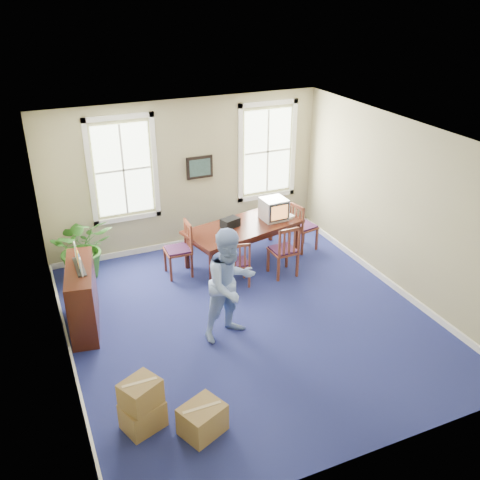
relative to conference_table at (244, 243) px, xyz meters
name	(u,v)px	position (x,y,z in m)	size (l,w,h in m)	color
floor	(248,319)	(-0.79, -2.00, -0.41)	(6.50, 6.50, 0.00)	navy
ceiling	(250,139)	(-0.79, -2.00, 2.79)	(6.50, 6.50, 0.00)	white
wall_back	(186,175)	(-0.79, 1.25, 1.19)	(6.50, 6.50, 0.00)	tan
wall_front	(370,354)	(-0.79, -5.25, 1.19)	(6.50, 6.50, 0.00)	tan
wall_left	(55,273)	(-3.79, -2.00, 1.19)	(6.50, 6.50, 0.00)	tan
wall_right	(400,208)	(2.21, -2.00, 1.19)	(6.50, 6.50, 0.00)	tan
baseboard_back	(189,241)	(-0.79, 1.22, -0.35)	(6.00, 0.04, 0.12)	white
baseboard_left	(72,360)	(-3.76, -2.00, -0.35)	(0.04, 6.50, 0.12)	white
baseboard_right	(388,282)	(2.18, -2.00, -0.35)	(0.04, 6.50, 0.12)	white
window_left	(123,170)	(-2.09, 1.23, 1.49)	(1.40, 0.12, 2.20)	white
window_right	(267,151)	(1.11, 1.23, 1.49)	(1.40, 0.12, 2.20)	white
wall_picture	(200,167)	(-0.49, 1.20, 1.34)	(0.58, 0.06, 0.48)	black
conference_table	(244,243)	(0.00, 0.00, 0.00)	(2.39, 1.09, 0.82)	#441A10
crt_tv	(274,209)	(0.71, 0.05, 0.63)	(0.49, 0.54, 0.45)	#B7B7BC
game_console	(289,216)	(1.03, 0.00, 0.43)	(0.17, 0.22, 0.05)	white
equipment_bag	(230,223)	(-0.27, 0.05, 0.50)	(0.36, 0.24, 0.18)	black
chair_near_left	(237,262)	(-0.49, -0.82, 0.07)	(0.43, 0.43, 0.95)	brown
chair_near_right	(283,250)	(0.49, -0.82, 0.14)	(0.49, 0.49, 1.09)	brown
chair_end_left	(178,250)	(-1.41, 0.00, 0.14)	(0.49, 0.49, 1.10)	brown
chair_end_right	(304,226)	(1.41, 0.00, 0.14)	(0.49, 0.49, 1.09)	brown
man	(230,284)	(-1.23, -2.26, 0.55)	(0.93, 0.72, 1.91)	#8EABE6
credenza	(83,296)	(-3.39, -1.05, 0.17)	(0.42, 1.47, 1.15)	#441A10
brochure_rack	(78,257)	(-3.37, -1.05, 0.91)	(0.13, 0.76, 0.33)	#99999E
potted_plant	(83,247)	(-3.12, 0.66, 0.24)	(1.17, 1.02, 1.30)	#245C18
cardboard_boxes	(154,395)	(-2.88, -3.60, -0.02)	(1.37, 1.37, 0.78)	#A17D47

